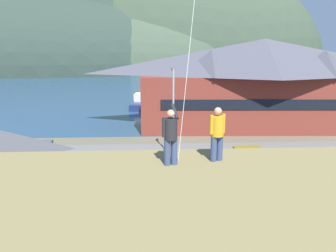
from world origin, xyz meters
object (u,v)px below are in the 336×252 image
parked_car_mid_row_near (250,159)px  person_kite_flyer (171,135)px  parked_car_back_row_right (106,169)px  wharf_dock (165,104)px  parked_car_mid_row_far (319,205)px  parked_car_lone_by_shed (108,203)px  moored_boat_wharfside (142,102)px  harbor_lodge (263,81)px  person_companion (217,132)px  parked_car_front_row_red (203,209)px  parked_car_front_row_end (183,170)px  parking_light_pole (173,109)px

parked_car_mid_row_near → person_kite_flyer: bearing=-115.8°
parked_car_back_row_right → wharf_dock: bearing=79.2°
parked_car_mid_row_near → parked_car_mid_row_far: (1.66, -7.74, 0.00)m
parked_car_mid_row_near → parked_car_mid_row_far: size_ratio=1.02×
parked_car_lone_by_shed → moored_boat_wharfside: bearing=88.3°
harbor_lodge → wharf_dock: harbor_lodge is taller
person_companion → parked_car_lone_by_shed: bearing=121.9°
wharf_dock → parked_car_mid_row_far: parked_car_mid_row_far is taller
harbor_lodge → parked_car_mid_row_far: bearing=-99.8°
person_kite_flyer → person_companion: bearing=10.9°
wharf_dock → person_kite_flyer: 42.67m
harbor_lodge → person_kite_flyer: harbor_lodge is taller
harbor_lodge → parked_car_front_row_red: harbor_lodge is taller
parked_car_mid_row_near → parked_car_mid_row_far: 7.91m
parked_car_front_row_red → person_companion: (-0.65, -6.35, 6.05)m
parked_car_lone_by_shed → parked_car_front_row_end: bearing=45.9°
parked_car_mid_row_near → parked_car_front_row_end: bearing=-159.4°
parked_car_front_row_end → parked_car_back_row_right: 5.51m
wharf_dock → parked_car_back_row_right: 29.65m
parked_car_lone_by_shed → person_companion: (4.56, -7.34, 6.05)m
moored_boat_wharfside → person_companion: size_ratio=4.95×
harbor_lodge → parked_car_front_row_red: 24.79m
harbor_lodge → person_companion: 30.56m
moored_boat_wharfside → person_kite_flyer: person_kite_flyer is taller
parked_car_lone_by_shed → parked_car_front_row_red: bearing=-10.7°
wharf_dock → person_kite_flyer: bearing=-92.3°
parked_car_front_row_red → parking_light_pole: bearing=94.6°
person_kite_flyer → moored_boat_wharfside: bearing=92.8°
parked_car_mid_row_far → parked_car_lone_by_shed: size_ratio=0.98×
wharf_dock → person_kite_flyer: size_ratio=8.46×
harbor_lodge → parked_car_lone_by_shed: (-15.53, -21.14, -4.33)m
parked_car_front_row_end → parked_car_mid_row_far: bearing=-39.1°
parked_car_front_row_red → parking_light_pole: size_ratio=0.55×
parked_car_mid_row_far → parked_car_front_row_end: 9.06m
wharf_dock → parked_car_mid_row_near: (5.32, -27.59, 0.71)m
parked_car_back_row_right → parked_car_front_row_red: same height
moored_boat_wharfside → parked_car_front_row_end: (3.68, -29.54, 0.34)m
parked_car_mid_row_far → parked_car_front_row_end: bearing=140.9°
moored_boat_wharfside → parked_car_mid_row_far: (10.70, -35.26, 0.34)m
parked_car_back_row_right → person_companion: 15.04m
parked_car_front_row_red → harbor_lodge: bearing=65.0°
parked_car_mid_row_far → parked_car_back_row_right: (-12.52, 6.21, 0.00)m
parked_car_lone_by_shed → harbor_lodge: bearing=53.7°
harbor_lodge → parked_car_front_row_end: bearing=-123.6°
parked_car_front_row_end → parked_car_back_row_right: bearing=174.9°
parked_car_mid_row_far → person_kite_flyer: (-8.67, -6.77, 6.06)m
wharf_dock → parked_car_front_row_red: (0.45, -35.46, 0.71)m
wharf_dock → parked_car_back_row_right: (-5.54, -29.12, 0.71)m
parked_car_mid_row_far → person_companion: person_companion is taller
moored_boat_wharfside → person_companion: bearing=-85.2°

